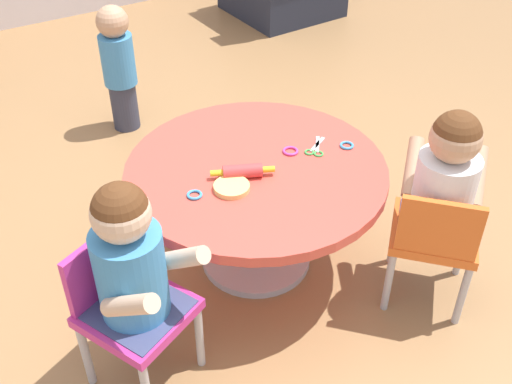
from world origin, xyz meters
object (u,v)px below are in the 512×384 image
Objects in this scene: craft_table at (256,188)px; rolling_pin at (243,171)px; seated_child_left at (130,258)px; craft_scissors at (316,149)px; child_chair_right at (434,236)px; seated_child_right at (446,179)px; child_chair_left at (129,306)px; toddler_standing at (119,65)px.

rolling_pin is (-0.07, -0.03, 0.12)m from craft_table.
seated_child_left reaches higher than craft_scissors.
child_chair_right is 0.23m from seated_child_right.
toddler_standing reaches higher than child_chair_left.
seated_child_left reaches higher than rolling_pin.
child_chair_right is at bearing -74.61° from toddler_standing.
rolling_pin is (-0.02, -1.29, 0.13)m from toddler_standing.
child_chair_left is 2.45× the size of rolling_pin.
seated_child_left reaches higher than craft_table.
child_chair_left is 3.96× the size of craft_scissors.
seated_child_right reaches higher than rolling_pin.
child_chair_right reaches higher than craft_scissors.
seated_child_right is at bearing -10.29° from seated_child_left.
toddler_standing reaches higher than rolling_pin.
craft_scissors is (0.25, -0.02, 0.10)m from craft_table.
rolling_pin is at bearing -90.93° from toddler_standing.
child_chair_left is 1.05× the size of seated_child_left.
child_chair_left is at bearing -165.49° from craft_scissors.
craft_table is 7.12× the size of craft_scissors.
craft_table is 1.80× the size of child_chair_right.
seated_child_right is 0.76× the size of toddler_standing.
child_chair_left is at bearing -158.13° from craft_table.
seated_child_right reaches higher than child_chair_left.
child_chair_left is 1.12m from seated_child_right.
seated_child_left and seated_child_right have the same top height.
seated_child_left is 0.95× the size of child_chair_right.
craft_scissors is at bearing -5.23° from craft_table.
craft_table is 0.67m from child_chair_left.
seated_child_left reaches higher than toddler_standing.
seated_child_right is (0.03, 0.03, 0.23)m from child_chair_right.
craft_scissors is (-0.21, 0.45, -0.07)m from seated_child_right.
toddler_standing is 1.29m from rolling_pin.
child_chair_left and child_chair_right have the same top height.
craft_table is at bearing 174.77° from craft_scissors.
child_chair_right is (1.03, -0.22, -0.23)m from seated_child_left.
child_chair_right is at bearing -13.74° from child_chair_left.
rolling_pin is at bearing 140.04° from seated_child_right.
seated_child_left is 1.08m from seated_child_right.
child_chair_right is 0.72m from rolling_pin.
craft_scissors reaches higher than craft_table.
seated_child_right is 2.33× the size of rolling_pin.
child_chair_right is at bearing -69.31° from craft_scissors.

